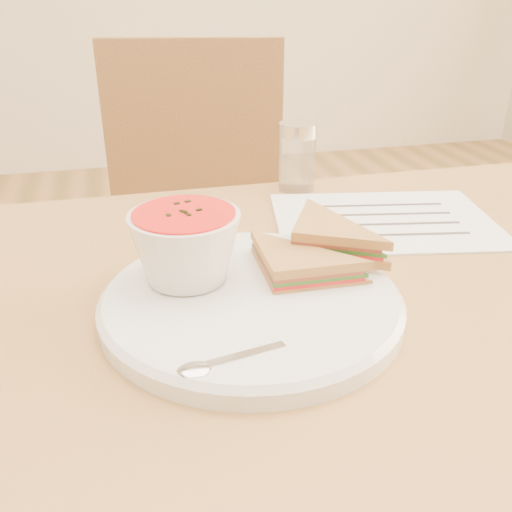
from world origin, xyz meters
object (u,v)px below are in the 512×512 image
object	(u,v)px
plate	(251,303)
condiment_shaker	(297,157)
soup_bowl	(186,250)
chair_far	(196,266)

from	to	relation	value
plate	condiment_shaker	size ratio (longest dim) A/B	2.89
soup_bowl	condiment_shaker	bearing A→B (deg)	54.15
chair_far	plate	world-z (taller)	chair_far
chair_far	plate	size ratio (longest dim) A/B	3.11
soup_bowl	chair_far	bearing A→B (deg)	81.71
soup_bowl	condiment_shaker	xyz separation A→B (m)	(0.21, 0.29, -0.00)
plate	condiment_shaker	xyz separation A→B (m)	(0.16, 0.34, 0.04)
soup_bowl	condiment_shaker	size ratio (longest dim) A/B	1.07
plate	soup_bowl	size ratio (longest dim) A/B	2.69
chair_far	plate	distance (m)	0.73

